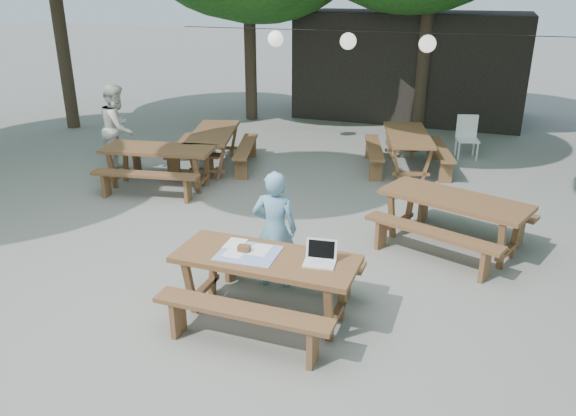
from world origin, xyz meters
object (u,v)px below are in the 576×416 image
Objects in this scene: plastic_chair at (466,146)px; second_person at (118,128)px; woman at (275,230)px; picnic_table_nw at (160,167)px; main_picnic_table at (266,286)px.

second_person is at bearing -167.26° from plastic_chair.
second_person reaches higher than woman.
second_person is 1.90× the size of plastic_chair.
plastic_chair reaches higher than picnic_table_nw.
plastic_chair is (1.69, 7.24, -0.13)m from main_picnic_table.
picnic_table_nw is at bearing -157.06° from plastic_chair.
woman is 6.81m from plastic_chair.
picnic_table_nw is at bearing -135.23° from second_person.
main_picnic_table is 2.22× the size of plastic_chair.
main_picnic_table is 1.17× the size of second_person.
woman is at bearing -145.02° from second_person.
woman is at bearing 103.67° from main_picnic_table.
main_picnic_table is at bearing -117.12° from plastic_chair.
main_picnic_table is 0.93× the size of picnic_table_nw.
plastic_chair is (6.46, 3.25, -0.60)m from second_person.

